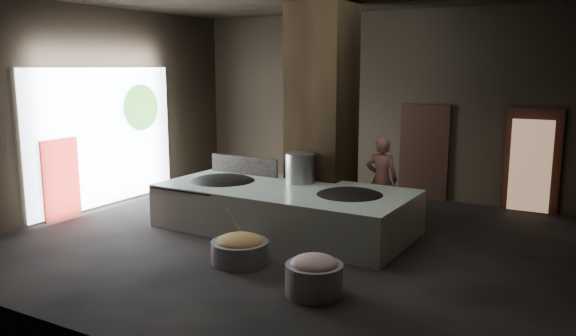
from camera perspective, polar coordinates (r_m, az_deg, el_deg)
The scene contains 26 objects.
floor at distance 10.55m, azimuth 0.25°, elevation -7.52°, with size 10.00×9.00×0.10m, color black.
back_wall at distance 14.23m, azimuth 9.28°, elevation 6.41°, with size 10.00×0.10×4.50m, color black.
front_wall at distance 6.53m, azimuth -19.59°, elevation 1.55°, with size 10.00×0.10×4.50m, color black.
left_wall at distance 13.29m, azimuth -19.22°, elevation 5.72°, with size 0.10×9.00×4.50m, color black.
pillar at distance 11.91m, azimuth 3.47°, elevation 5.80°, with size 1.20×1.20×4.50m, color black.
hearth_platform at distance 11.04m, azimuth -0.34°, elevation -4.14°, with size 4.91×2.35×0.85m, color silver.
platform_cap at distance 10.95m, azimuth -0.34°, elevation -2.17°, with size 4.81×2.31×0.03m, color black.
wok_left at distance 11.69m, azimuth -6.65°, elevation -1.76°, with size 1.55×1.55×0.43m, color black.
wok_left_rim at distance 11.68m, azimuth -6.66°, elevation -1.43°, with size 1.58×1.58×0.05m, color black.
wok_right at distance 10.42m, azimuth 6.26°, elevation -3.24°, with size 1.44×1.44×0.41m, color black.
wok_right_rim at distance 10.40m, azimuth 6.27°, elevation -2.86°, with size 1.47×1.47×0.05m, color black.
stock_pot at distance 11.33m, azimuth 1.25°, elevation -0.12°, with size 0.60×0.60×0.64m, color #919398.
splash_guard at distance 12.28m, azimuth -4.49°, elevation 0.19°, with size 1.71×0.06×0.43m, color black.
cook at distance 11.67m, azimuth 9.49°, elevation -1.19°, with size 0.64×0.42×1.76m, color #9E5E50.
veg_basin at distance 9.36m, azimuth -4.91°, elevation -8.44°, with size 0.95×0.95×0.35m, color gray.
veg_fill at distance 9.31m, azimuth -4.93°, elevation -7.42°, with size 0.78×0.78×0.24m, color olive.
ladle at distance 9.45m, azimuth -5.19°, elevation -5.89°, with size 0.03×0.03×0.75m, color #919398.
meat_basin at distance 8.05m, azimuth 2.67°, elevation -11.22°, with size 0.82×0.82×0.45m, color gray.
meat_fill at distance 7.97m, azimuth 2.69°, elevation -9.71°, with size 0.68×0.68×0.26m, color #A86465.
doorway_near at distance 13.89m, azimuth 13.65°, elevation 1.39°, with size 1.18×0.08×2.38m, color black.
doorway_near_glow at distance 14.02m, azimuth 14.96°, elevation 1.21°, with size 0.81×0.04×1.91m, color #8C6647.
doorway_far at distance 13.45m, azimuth 23.52°, elevation 0.54°, with size 1.18×0.08×2.38m, color black.
doorway_far_glow at distance 13.25m, azimuth 23.40°, elevation 0.19°, with size 0.85×0.04×2.01m, color #8C6647.
left_opening at distance 13.41m, azimuth -18.14°, elevation 3.02°, with size 0.04×4.20×3.10m, color white.
pavilion_sliver at distance 12.64m, azimuth -22.06°, elevation -1.08°, with size 0.05×0.90×1.70m, color maroon.
tree_silhouette at distance 14.05m, azimuth -14.69°, elevation 5.96°, with size 0.28×1.10×1.10m, color #194714.
Camera 1 is at (4.89, -8.78, 3.17)m, focal length 35.00 mm.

